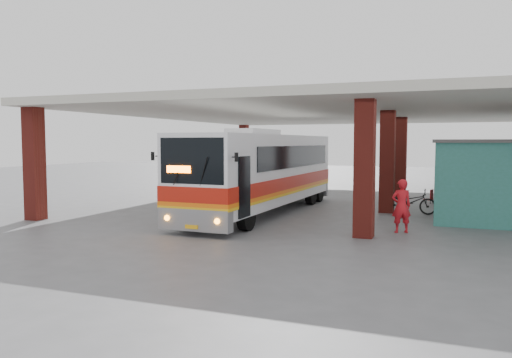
{
  "coord_description": "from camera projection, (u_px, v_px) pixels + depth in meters",
  "views": [
    {
      "loc": [
        5.52,
        -18.83,
        3.01
      ],
      "look_at": [
        -1.85,
        0.0,
        1.52
      ],
      "focal_mm": 35.0,
      "sensor_mm": 36.0,
      "label": 1
    }
  ],
  "objects": [
    {
      "name": "brick_columns",
      "position": [
        358.0,
        160.0,
        23.68
      ],
      "size": [
        20.1,
        21.6,
        4.35
      ],
      "color": "maroon",
      "rests_on": "ground"
    },
    {
      "name": "motorcycle",
      "position": [
        411.0,
        201.0,
        20.91
      ],
      "size": [
        2.02,
        0.71,
        1.06
      ],
      "primitive_type": "imported",
      "rotation": [
        0.0,
        0.0,
        1.57
      ],
      "color": "black",
      "rests_on": "ground"
    },
    {
      "name": "coach_bus",
      "position": [
        263.0,
        172.0,
        21.11
      ],
      "size": [
        2.83,
        12.21,
        3.54
      ],
      "rotation": [
        0.0,
        0.0,
        -0.02
      ],
      "color": "white",
      "rests_on": "ground"
    },
    {
      "name": "pedestrian",
      "position": [
        401.0,
        206.0,
        16.55
      ],
      "size": [
        0.77,
        0.66,
        1.79
      ],
      "primitive_type": "imported",
      "rotation": [
        0.0,
        0.0,
        3.56
      ],
      "color": "red",
      "rests_on": "ground"
    },
    {
      "name": "ground",
      "position": [
        299.0,
        218.0,
        19.71
      ],
      "size": [
        90.0,
        90.0,
        0.0
      ],
      "primitive_type": "plane",
      "color": "#515154",
      "rests_on": "ground"
    },
    {
      "name": "shop_building",
      "position": [
        501.0,
        177.0,
        20.59
      ],
      "size": [
        5.2,
        8.2,
        3.11
      ],
      "color": "#327D6A",
      "rests_on": "ground"
    },
    {
      "name": "red_chair",
      "position": [
        430.0,
        197.0,
        24.41
      ],
      "size": [
        0.46,
        0.46,
        0.71
      ],
      "rotation": [
        0.0,
        0.0,
        -0.29
      ],
      "color": "red",
      "rests_on": "ground"
    },
    {
      "name": "canopy_roof",
      "position": [
        346.0,
        113.0,
        25.24
      ],
      "size": [
        21.0,
        23.0,
        0.3
      ],
      "primitive_type": "cube",
      "color": "beige",
      "rests_on": "brick_columns"
    }
  ]
}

